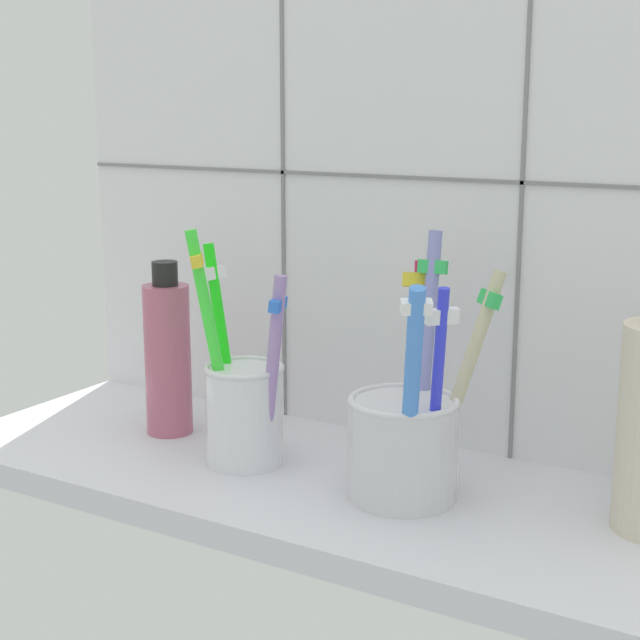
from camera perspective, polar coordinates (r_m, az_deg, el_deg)
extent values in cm
cube|color=silver|center=(75.55, 0.25, -9.72)|extent=(64.00, 22.00, 2.00)
cube|color=white|center=(80.75, 4.67, 7.44)|extent=(64.00, 2.00, 45.00)
cube|color=gray|center=(85.10, -2.16, 7.74)|extent=(0.30, 0.20, 45.00)
cube|color=gray|center=(75.58, 11.60, 6.88)|extent=(0.30, 0.20, 45.00)
cube|color=gray|center=(79.67, 4.33, 8.27)|extent=(64.00, 0.20, 0.30)
cylinder|color=white|center=(76.93, -4.39, -5.53)|extent=(6.09, 6.09, 7.62)
torus|color=silver|center=(75.84, -4.44, -2.79)|extent=(6.29, 6.29, 0.50)
cylinder|color=#1EF71A|center=(77.00, -5.81, -1.78)|extent=(3.69, 1.14, 16.65)
cube|color=white|center=(76.37, -6.45, 2.67)|extent=(1.04, 2.35, 1.07)
cylinder|color=#3DF339|center=(75.21, -6.17, -1.58)|extent=(3.74, 2.99, 18.09)
cube|color=yellow|center=(73.92, -7.14, 3.46)|extent=(2.07, 2.39, 1.02)
cylinder|color=#9F7EC0|center=(73.88, -2.80, -3.05)|extent=(2.65, 1.67, 14.88)
cube|color=blue|center=(72.51, -2.46, 0.91)|extent=(1.56, 2.59, 0.94)
cylinder|color=silver|center=(70.33, 4.82, -7.48)|extent=(7.78, 7.78, 7.20)
torus|color=silver|center=(69.18, 4.88, -4.68)|extent=(7.89, 7.89, 0.50)
cylinder|color=#3037EA|center=(67.00, 6.75, -4.50)|extent=(2.31, 2.18, 15.47)
cube|color=white|center=(65.02, 7.08, 0.22)|extent=(2.07, 2.19, 1.08)
cylinder|color=beige|center=(69.77, 8.22, -3.68)|extent=(4.98, 5.12, 16.10)
cube|color=green|center=(69.11, 9.81, 1.21)|extent=(2.33, 2.29, 1.22)
cylinder|color=#8386CC|center=(71.90, 6.15, -2.18)|extent=(1.73, 4.83, 18.30)
cube|color=green|center=(71.75, 6.55, 3.08)|extent=(2.21, 1.26, 1.11)
cylinder|color=#4788EB|center=(65.35, 5.28, -4.66)|extent=(3.92, 5.22, 16.23)
cube|color=white|center=(61.95, 5.61, 0.76)|extent=(2.23, 1.96, 1.04)
cylinder|color=#BA1B4B|center=(72.42, 5.57, -3.02)|extent=(2.75, 5.29, 15.95)
cube|color=yellow|center=(72.77, 5.77, 2.33)|extent=(2.68, 1.96, 1.21)
cylinder|color=#B45B75|center=(83.85, -8.81, -2.29)|extent=(3.91, 3.91, 12.75)
cylinder|color=black|center=(82.28, -8.98, 2.68)|extent=(2.15, 2.15, 2.00)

